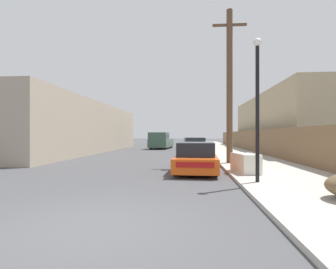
# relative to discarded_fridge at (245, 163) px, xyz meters

# --- Properties ---
(ground_plane) EXTENTS (220.00, 220.00, 0.00)m
(ground_plane) POSITION_rel_discarded_fridge_xyz_m (-3.85, -6.26, -0.50)
(ground_plane) COLOR #444447
(sidewalk_curb) EXTENTS (4.20, 63.00, 0.12)m
(sidewalk_curb) POSITION_rel_discarded_fridge_xyz_m (1.45, 17.24, -0.44)
(sidewalk_curb) COLOR #ADA89E
(sidewalk_curb) RESTS_ON ground
(discarded_fridge) EXTENTS (0.96, 1.69, 0.78)m
(discarded_fridge) POSITION_rel_discarded_fridge_xyz_m (0.00, 0.00, 0.00)
(discarded_fridge) COLOR silver
(discarded_fridge) RESTS_ON sidewalk_curb
(parked_sports_car_red) EXTENTS (1.96, 4.68, 1.29)m
(parked_sports_car_red) POSITION_rel_discarded_fridge_xyz_m (-1.93, 0.97, 0.09)
(parked_sports_car_red) COLOR #E05114
(parked_sports_car_red) RESTS_ON ground
(car_parked_mid) EXTENTS (2.20, 4.43, 1.38)m
(car_parked_mid) POSITION_rel_discarded_fridge_xyz_m (-1.86, 11.74, 0.15)
(car_parked_mid) COLOR silver
(car_parked_mid) RESTS_ON ground
(pickup_truck) EXTENTS (2.50, 5.74, 1.89)m
(pickup_truck) POSITION_rel_discarded_fridge_xyz_m (-5.60, 19.52, 0.44)
(pickup_truck) COLOR #385647
(pickup_truck) RESTS_ON ground
(utility_pole) EXTENTS (1.80, 0.32, 8.19)m
(utility_pole) POSITION_rel_discarded_fridge_xyz_m (-0.09, 3.54, 3.82)
(utility_pole) COLOR brown
(utility_pole) RESTS_ON sidewalk_curb
(street_lamp) EXTENTS (0.26, 0.26, 4.57)m
(street_lamp) POSITION_rel_discarded_fridge_xyz_m (-0.06, -2.15, 2.28)
(street_lamp) COLOR black
(street_lamp) RESTS_ON sidewalk_curb
(wooden_fence) EXTENTS (0.08, 42.34, 1.90)m
(wooden_fence) POSITION_rel_discarded_fridge_xyz_m (3.40, 13.07, 0.57)
(wooden_fence) COLOR brown
(wooden_fence) RESTS_ON sidewalk_curb
(building_left_block) EXTENTS (7.00, 23.44, 4.52)m
(building_left_block) POSITION_rel_discarded_fridge_xyz_m (-13.54, 13.29, 1.76)
(building_left_block) COLOR tan
(building_left_block) RESTS_ON ground
(building_right_house) EXTENTS (6.00, 19.88, 5.46)m
(building_right_house) POSITION_rel_discarded_fridge_xyz_m (7.35, 15.96, 2.24)
(building_right_house) COLOR tan
(building_right_house) RESTS_ON ground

